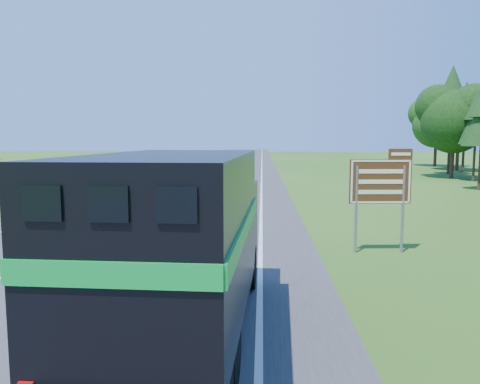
{
  "coord_description": "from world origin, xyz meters",
  "views": [
    {
      "loc": [
        5.54,
        -2.95,
        3.95
      ],
      "look_at": [
        4.5,
        18.97,
        1.47
      ],
      "focal_mm": 35.0,
      "sensor_mm": 36.0,
      "label": 1
    }
  ],
  "objects_px": {
    "horse_truck": "(181,242)",
    "exit_sign": "(381,186)",
    "far_car": "(220,153)",
    "white_suv": "(154,177)"
  },
  "relations": [
    {
      "from": "horse_truck",
      "to": "exit_sign",
      "type": "height_order",
      "value": "horse_truck"
    },
    {
      "from": "horse_truck",
      "to": "far_car",
      "type": "height_order",
      "value": "horse_truck"
    },
    {
      "from": "far_car",
      "to": "exit_sign",
      "type": "distance_m",
      "value": 90.43
    },
    {
      "from": "white_suv",
      "to": "far_car",
      "type": "height_order",
      "value": "white_suv"
    },
    {
      "from": "exit_sign",
      "to": "far_car",
      "type": "bearing_deg",
      "value": 94.84
    },
    {
      "from": "far_car",
      "to": "exit_sign",
      "type": "bearing_deg",
      "value": -83.82
    },
    {
      "from": "horse_truck",
      "to": "exit_sign",
      "type": "bearing_deg",
      "value": 55.37
    },
    {
      "from": "far_car",
      "to": "exit_sign",
      "type": "height_order",
      "value": "exit_sign"
    },
    {
      "from": "horse_truck",
      "to": "white_suv",
      "type": "xyz_separation_m",
      "value": [
        -7.14,
        28.27,
        -1.1
      ]
    },
    {
      "from": "white_suv",
      "to": "far_car",
      "type": "bearing_deg",
      "value": 87.4
    }
  ]
}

